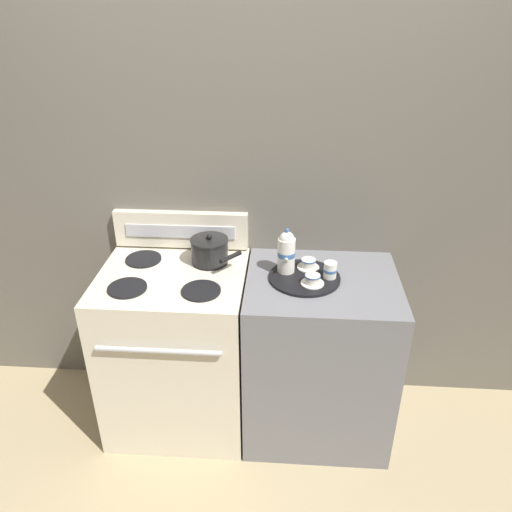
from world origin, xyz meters
name	(u,v)px	position (x,y,z in m)	size (l,w,h in m)	color
ground_plane	(249,415)	(0.00, 0.00, 0.00)	(6.00, 6.00, 0.00)	tan
wall_back	(252,212)	(0.00, 0.33, 1.10)	(6.00, 0.05, 2.20)	#666056
stove	(178,349)	(-0.37, 0.00, 0.45)	(0.71, 0.65, 0.92)	beige
control_panel	(181,229)	(-0.37, 0.29, 1.01)	(0.70, 0.05, 0.19)	beige
side_counter	(318,355)	(0.36, 0.00, 0.45)	(0.73, 0.62, 0.90)	slate
saucepan	(210,250)	(-0.20, 0.14, 0.98)	(0.26, 0.25, 0.14)	black
serving_tray	(305,278)	(0.27, 0.01, 0.91)	(0.34, 0.34, 0.01)	black
teapot	(286,252)	(0.18, 0.05, 1.02)	(0.09, 0.14, 0.23)	white
teacup_left	(313,280)	(0.31, -0.06, 0.94)	(0.11, 0.11, 0.05)	white
teacup_right	(308,264)	(0.29, 0.09, 0.94)	(0.11, 0.11, 0.05)	white
creamer_jug	(330,270)	(0.39, 0.01, 0.96)	(0.06, 0.06, 0.08)	white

